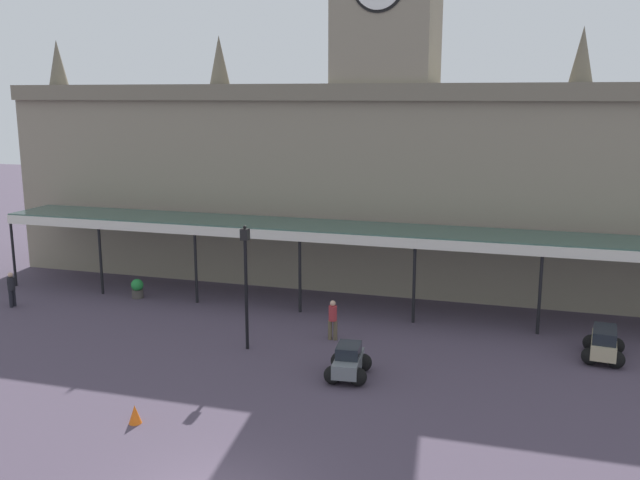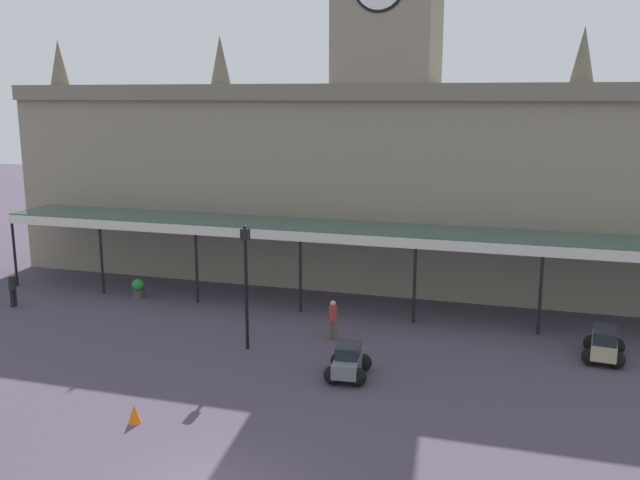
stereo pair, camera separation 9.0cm
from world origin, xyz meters
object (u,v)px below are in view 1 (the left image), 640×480
Objects in this scene: car_beige_estate at (604,345)px; pedestrian_beside_cars at (333,318)px; planter_forecourt_centre at (137,288)px; car_grey_sedan at (348,364)px; pedestrian_near_entrance at (11,288)px; victorian_lamppost at (246,273)px; traffic_cone at (135,414)px.

pedestrian_beside_cars reaches higher than car_beige_estate.
car_beige_estate reaches higher than planter_forecourt_centre.
car_grey_sedan is 1.27× the size of pedestrian_beside_cars.
planter_forecourt_centre is (4.89, 2.99, -0.42)m from pedestrian_near_entrance.
pedestrian_near_entrance and pedestrian_beside_cars have the same top height.
pedestrian_beside_cars is at bearing 113.89° from car_grey_sedan.
traffic_cone is at bearing -96.83° from victorian_lamppost.
car_beige_estate is 17.19m from traffic_cone.
victorian_lamppost is (12.79, -1.98, 2.17)m from pedestrian_near_entrance.
pedestrian_beside_cars reaches higher than car_grey_sedan.
pedestrian_beside_cars is at bearing 33.47° from victorian_lamppost.
victorian_lamppost is at bearing -32.17° from planter_forecourt_centre.
pedestrian_near_entrance reaches higher than planter_forecourt_centre.
planter_forecourt_centre is (-7.90, 4.97, -2.59)m from victorian_lamppost.
victorian_lamppost is at bearing -146.53° from pedestrian_beside_cars.
victorian_lamppost is 9.69m from planter_forecourt_centre.
pedestrian_beside_cars is 9.65m from traffic_cone.
car_beige_estate is 3.98× the size of traffic_cone.
victorian_lamppost is at bearing -8.81° from pedestrian_near_entrance.
car_beige_estate is 26.15m from pedestrian_near_entrance.
car_grey_sedan is 1.27× the size of pedestrian_near_entrance.
traffic_cone is (-5.35, -5.31, -0.21)m from car_grey_sedan.
pedestrian_beside_cars is 11.27m from planter_forecourt_centre.
planter_forecourt_centre is at bearing 174.21° from car_beige_estate.
traffic_cone is (11.96, -8.88, -0.62)m from pedestrian_near_entrance.
pedestrian_near_entrance is at bearing 168.35° from car_grey_sedan.
car_beige_estate is at bearing -5.79° from planter_forecourt_centre.
car_grey_sedan is (-8.83, -4.40, -0.06)m from car_beige_estate.
car_beige_estate is 1.10× the size of car_grey_sedan.
pedestrian_near_entrance reaches higher than car_beige_estate.
car_beige_estate is 0.47× the size of victorian_lamppost.
planter_forecourt_centre is (-21.25, 2.15, -0.07)m from car_beige_estate.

